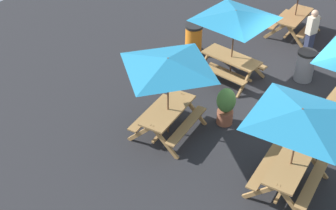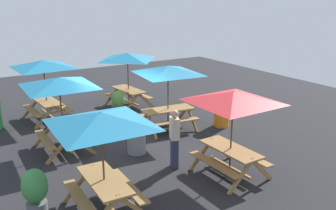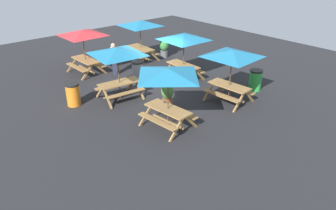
{
  "view_description": "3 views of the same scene",
  "coord_description": "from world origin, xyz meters",
  "px_view_note": "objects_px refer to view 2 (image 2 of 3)",
  "views": [
    {
      "loc": [
        11.26,
        3.54,
        8.04
      ],
      "look_at": [
        3.39,
        -1.99,
        0.9
      ],
      "focal_mm": 50.0,
      "sensor_mm": 36.0,
      "label": 1
    },
    {
      "loc": [
        -10.53,
        4.71,
        4.65
      ],
      "look_at": [
        0.12,
        -1.92,
        0.9
      ],
      "focal_mm": 40.0,
      "sensor_mm": 36.0,
      "label": 2
    },
    {
      "loc": [
        11.38,
        -8.97,
        6.11
      ],
      "look_at": [
        3.39,
        -1.99,
        0.9
      ],
      "focal_mm": 35.0,
      "sensor_mm": 36.0,
      "label": 3
    }
  ],
  "objects_px": {
    "picnic_table_3": "(233,103)",
    "picnic_table_0": "(168,75)",
    "picnic_table_4": "(43,69)",
    "trash_bin_orange": "(222,113)",
    "potted_plant_0": "(35,192)",
    "picnic_table_1": "(101,126)",
    "person_standing": "(174,137)",
    "picnic_table_5": "(59,88)",
    "picnic_table_2": "(128,60)",
    "trash_bin_gray": "(136,137)",
    "potted_plant_1": "(118,103)"
  },
  "relations": [
    {
      "from": "picnic_table_1",
      "to": "picnic_table_5",
      "type": "relative_size",
      "value": 1.0
    },
    {
      "from": "trash_bin_gray",
      "to": "picnic_table_0",
      "type": "bearing_deg",
      "value": -56.74
    },
    {
      "from": "picnic_table_2",
      "to": "potted_plant_1",
      "type": "relative_size",
      "value": 2.1
    },
    {
      "from": "trash_bin_gray",
      "to": "potted_plant_0",
      "type": "relative_size",
      "value": 0.84
    },
    {
      "from": "picnic_table_3",
      "to": "picnic_table_5",
      "type": "height_order",
      "value": "same"
    },
    {
      "from": "potted_plant_0",
      "to": "potted_plant_1",
      "type": "relative_size",
      "value": 1.05
    },
    {
      "from": "picnic_table_2",
      "to": "picnic_table_4",
      "type": "xyz_separation_m",
      "value": [
        0.07,
        3.41,
        0.0
      ]
    },
    {
      "from": "potted_plant_0",
      "to": "person_standing",
      "type": "xyz_separation_m",
      "value": [
        0.54,
        -3.84,
        0.25
      ]
    },
    {
      "from": "picnic_table_4",
      "to": "trash_bin_orange",
      "type": "distance_m",
      "value": 6.75
    },
    {
      "from": "picnic_table_2",
      "to": "picnic_table_1",
      "type": "bearing_deg",
      "value": 145.2
    },
    {
      "from": "picnic_table_2",
      "to": "trash_bin_gray",
      "type": "bearing_deg",
      "value": 151.67
    },
    {
      "from": "picnic_table_2",
      "to": "trash_bin_gray",
      "type": "distance_m",
      "value": 5.14
    },
    {
      "from": "trash_bin_gray",
      "to": "picnic_table_5",
      "type": "bearing_deg",
      "value": 52.81
    },
    {
      "from": "picnic_table_4",
      "to": "person_standing",
      "type": "height_order",
      "value": "picnic_table_4"
    },
    {
      "from": "picnic_table_4",
      "to": "trash_bin_orange",
      "type": "bearing_deg",
      "value": -132.01
    },
    {
      "from": "picnic_table_0",
      "to": "picnic_table_3",
      "type": "distance_m",
      "value": 3.86
    },
    {
      "from": "picnic_table_1",
      "to": "potted_plant_0",
      "type": "xyz_separation_m",
      "value": [
        0.46,
        1.37,
        -1.35
      ]
    },
    {
      "from": "picnic_table_5",
      "to": "potted_plant_0",
      "type": "relative_size",
      "value": 2.43
    },
    {
      "from": "picnic_table_1",
      "to": "picnic_table_3",
      "type": "xyz_separation_m",
      "value": [
        -0.16,
        -3.48,
        0.0
      ]
    },
    {
      "from": "potted_plant_1",
      "to": "person_standing",
      "type": "bearing_deg",
      "value": 174.14
    },
    {
      "from": "picnic_table_2",
      "to": "trash_bin_orange",
      "type": "xyz_separation_m",
      "value": [
        -4.01,
        -1.77,
        -1.49
      ]
    },
    {
      "from": "picnic_table_1",
      "to": "trash_bin_gray",
      "type": "xyz_separation_m",
      "value": [
        2.43,
        -2.04,
        -1.49
      ]
    },
    {
      "from": "trash_bin_gray",
      "to": "trash_bin_orange",
      "type": "distance_m",
      "value": 3.76
    },
    {
      "from": "picnic_table_3",
      "to": "picnic_table_0",
      "type": "bearing_deg",
      "value": -7.73
    },
    {
      "from": "picnic_table_3",
      "to": "potted_plant_1",
      "type": "bearing_deg",
      "value": 4.02
    },
    {
      "from": "picnic_table_2",
      "to": "picnic_table_4",
      "type": "distance_m",
      "value": 3.41
    },
    {
      "from": "picnic_table_0",
      "to": "picnic_table_5",
      "type": "bearing_deg",
      "value": 4.17
    },
    {
      "from": "picnic_table_2",
      "to": "picnic_table_5",
      "type": "relative_size",
      "value": 0.83
    },
    {
      "from": "picnic_table_0",
      "to": "picnic_table_3",
      "type": "relative_size",
      "value": 0.99
    },
    {
      "from": "picnic_table_3",
      "to": "potted_plant_0",
      "type": "bearing_deg",
      "value": 81.69
    },
    {
      "from": "person_standing",
      "to": "trash_bin_orange",
      "type": "bearing_deg",
      "value": 141.48
    },
    {
      "from": "picnic_table_1",
      "to": "potted_plant_1",
      "type": "height_order",
      "value": "picnic_table_1"
    },
    {
      "from": "picnic_table_1",
      "to": "potted_plant_1",
      "type": "relative_size",
      "value": 2.55
    },
    {
      "from": "picnic_table_3",
      "to": "picnic_table_4",
      "type": "distance_m",
      "value": 7.73
    },
    {
      "from": "picnic_table_4",
      "to": "picnic_table_3",
      "type": "bearing_deg",
      "value": -161.77
    },
    {
      "from": "trash_bin_orange",
      "to": "potted_plant_1",
      "type": "bearing_deg",
      "value": 45.09
    },
    {
      "from": "picnic_table_0",
      "to": "picnic_table_2",
      "type": "relative_size",
      "value": 1.2
    },
    {
      "from": "picnic_table_0",
      "to": "picnic_table_3",
      "type": "bearing_deg",
      "value": 89.45
    },
    {
      "from": "picnic_table_4",
      "to": "trash_bin_gray",
      "type": "height_order",
      "value": "picnic_table_4"
    },
    {
      "from": "picnic_table_3",
      "to": "trash_bin_orange",
      "type": "relative_size",
      "value": 2.89
    },
    {
      "from": "picnic_table_1",
      "to": "picnic_table_5",
      "type": "xyz_separation_m",
      "value": [
        3.8,
        -0.23,
        0.0
      ]
    },
    {
      "from": "picnic_table_2",
      "to": "trash_bin_orange",
      "type": "height_order",
      "value": "picnic_table_2"
    },
    {
      "from": "picnic_table_1",
      "to": "person_standing",
      "type": "distance_m",
      "value": 2.89
    },
    {
      "from": "potted_plant_0",
      "to": "picnic_table_5",
      "type": "bearing_deg",
      "value": -25.6
    },
    {
      "from": "picnic_table_4",
      "to": "potted_plant_0",
      "type": "distance_m",
      "value": 6.97
    },
    {
      "from": "picnic_table_3",
      "to": "trash_bin_gray",
      "type": "xyz_separation_m",
      "value": [
        2.59,
        1.45,
        -1.49
      ]
    },
    {
      "from": "trash_bin_gray",
      "to": "person_standing",
      "type": "xyz_separation_m",
      "value": [
        -1.43,
        -0.44,
        0.39
      ]
    },
    {
      "from": "picnic_table_5",
      "to": "trash_bin_gray",
      "type": "relative_size",
      "value": 2.89
    },
    {
      "from": "picnic_table_0",
      "to": "trash_bin_orange",
      "type": "distance_m",
      "value": 2.47
    },
    {
      "from": "picnic_table_0",
      "to": "person_standing",
      "type": "height_order",
      "value": "picnic_table_0"
    }
  ]
}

